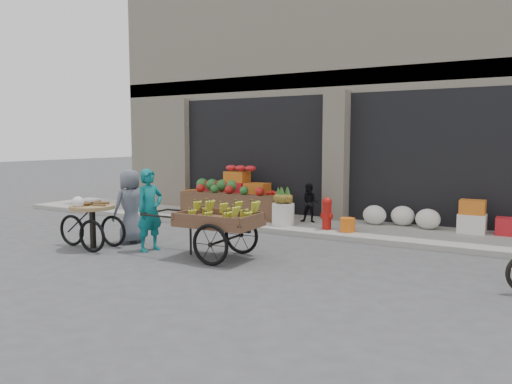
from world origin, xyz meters
The scene contains 13 objects.
ground centered at (0.00, 0.00, 0.00)m, with size 80.00×80.00×0.00m, color #424244.
sidewalk centered at (0.00, 4.10, 0.06)m, with size 18.00×2.20×0.12m, color gray.
building centered at (0.00, 8.03, 3.37)m, with size 14.00×6.45×7.00m.
fruit_display centered at (-2.48, 4.38, 0.67)m, with size 3.10×1.12×1.24m.
pineapple_bin centered at (-0.75, 3.60, 0.37)m, with size 0.52×0.52×0.50m, color silver.
fire_hydrant centered at (0.35, 3.55, 0.50)m, with size 0.22×0.22×0.71m.
orange_bucket centered at (0.85, 3.50, 0.27)m, with size 0.32×0.32×0.30m, color orange.
right_bay_goods centered at (2.61, 4.70, 0.41)m, with size 3.35×0.60×0.70m.
seated_person centered at (-0.35, 4.20, 0.58)m, with size 0.45×0.35×0.93m, color black.
banana_cart centered at (-0.50, 0.52, 0.73)m, with size 2.41×1.07×1.00m.
vendor_woman centered at (-1.93, 0.39, 0.77)m, with size 0.56×0.37×1.55m, color #0E6A6D.
tricycle_cart centered at (-3.03, -0.02, 0.57)m, with size 1.44×0.89×0.95m.
vendor_grey centered at (-2.76, 0.74, 0.75)m, with size 0.73×0.48×1.50m, color slate.
Camera 1 is at (4.44, -6.62, 2.09)m, focal length 35.00 mm.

